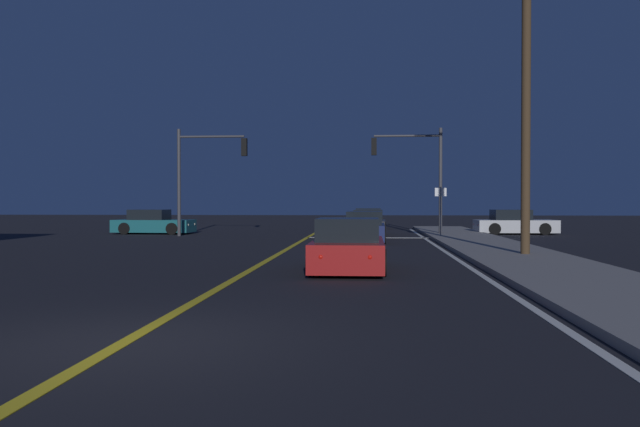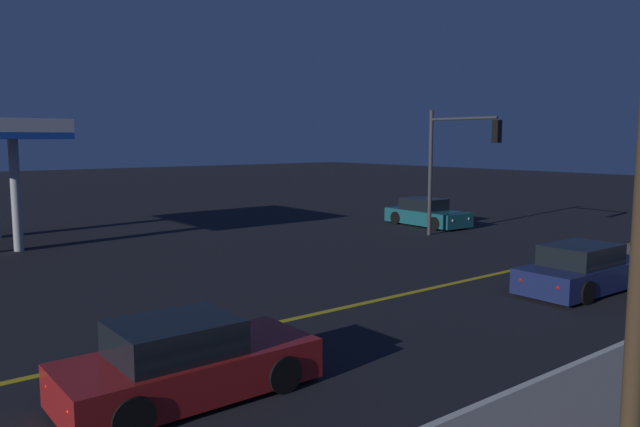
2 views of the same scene
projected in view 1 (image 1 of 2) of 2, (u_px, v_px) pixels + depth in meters
The scene contains 15 objects.
ground_plane at pixel (125, 342), 8.04m from camera, with size 160.00×160.00×0.00m, color black.
sidewalk_right at pixel (514, 256), 20.21m from camera, with size 3.20×45.99×0.15m, color gray.
lane_line_center at pixel (274, 256), 20.77m from camera, with size 0.20×43.44×0.01m, color gold.
lane_line_edge_right at pixel (454, 257), 20.35m from camera, with size 0.16×43.44×0.01m, color silver.
stop_bar at pixel (368, 238), 31.79m from camera, with size 5.94×0.50×0.01m, color silver.
car_mid_block_navy at pixel (364, 229), 28.39m from camera, with size 1.89×4.63×1.34m.
car_parked_curb_charcoal at pixel (368, 224), 34.41m from camera, with size 1.92×4.26×1.34m.
car_lead_oncoming_silver at pixel (514, 224), 35.36m from camera, with size 4.35×2.10×1.34m.
car_far_approaching_red at pixel (348, 248), 16.44m from camera, with size 1.87×4.25×1.34m.
car_following_oncoming_teal at pixel (153, 223), 35.77m from camera, with size 4.37×2.03×1.34m.
car_distant_tail_black at pixel (368, 220), 43.40m from camera, with size 2.04×4.47×1.34m.
traffic_signal_near_right at pixel (415, 164), 33.84m from camera, with size 3.69×0.28×5.61m.
traffic_signal_far_left at pixel (204, 165), 33.26m from camera, with size 3.64×0.28×5.51m.
utility_pole_right at pixel (526, 70), 19.94m from camera, with size 1.73×0.28×11.14m.
street_sign_corner at pixel (441, 204), 31.00m from camera, with size 0.56×0.10×2.48m.
Camera 1 is at (3.02, -7.80, 1.74)m, focal length 36.44 mm.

